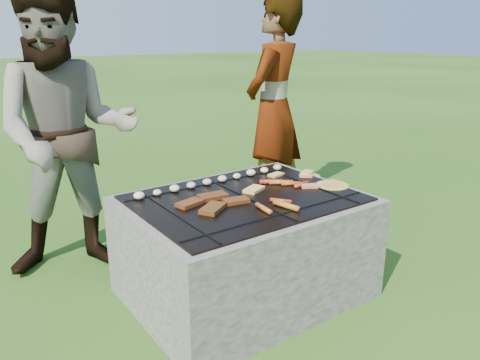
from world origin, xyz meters
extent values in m
plane|color=#214B12|center=(0.00, 0.00, 0.00)|extent=(60.00, 60.00, 0.00)
cube|color=gray|center=(0.00, 0.41, 0.30)|extent=(1.30, 0.18, 0.60)
cube|color=gray|center=(0.00, -0.41, 0.30)|extent=(1.30, 0.18, 0.60)
cube|color=#9D958B|center=(-0.56, 0.00, 0.30)|extent=(0.18, 0.64, 0.60)
cube|color=#AAA296|center=(0.56, 0.00, 0.30)|extent=(0.18, 0.64, 0.60)
cube|color=black|center=(0.00, 0.00, 0.24)|extent=(0.94, 0.64, 0.48)
sphere|color=#FF5914|center=(0.00, 0.00, 0.46)|extent=(0.10, 0.10, 0.10)
cube|color=black|center=(0.00, 0.00, 0.61)|extent=(1.20, 0.90, 0.01)
cylinder|color=black|center=(-0.45, 0.00, 0.61)|extent=(0.01, 0.88, 0.01)
cylinder|color=black|center=(0.00, 0.00, 0.61)|extent=(0.01, 0.88, 0.01)
cylinder|color=black|center=(0.45, 0.00, 0.61)|extent=(0.01, 0.88, 0.01)
cylinder|color=black|center=(0.00, -0.32, 0.61)|extent=(1.18, 0.01, 0.01)
cylinder|color=black|center=(0.00, 0.32, 0.61)|extent=(1.18, 0.01, 0.01)
ellipsoid|color=white|center=(-0.51, 0.31, 0.63)|extent=(0.06, 0.06, 0.04)
ellipsoid|color=beige|center=(-0.39, 0.31, 0.63)|extent=(0.05, 0.05, 0.03)
ellipsoid|color=#EFE4CB|center=(-0.28, 0.31, 0.63)|extent=(0.06, 0.06, 0.04)
ellipsoid|color=beige|center=(-0.17, 0.31, 0.63)|extent=(0.06, 0.06, 0.04)
ellipsoid|color=beige|center=(-0.06, 0.31, 0.63)|extent=(0.06, 0.06, 0.04)
ellipsoid|color=beige|center=(0.05, 0.31, 0.63)|extent=(0.06, 0.06, 0.04)
ellipsoid|color=white|center=(0.16, 0.31, 0.63)|extent=(0.05, 0.05, 0.03)
ellipsoid|color=beige|center=(0.27, 0.31, 0.63)|extent=(0.06, 0.06, 0.04)
ellipsoid|color=white|center=(0.38, 0.31, 0.63)|extent=(0.05, 0.05, 0.04)
ellipsoid|color=beige|center=(0.49, 0.31, 0.63)|extent=(0.06, 0.06, 0.04)
cube|color=#9B451C|center=(-0.32, 0.07, 0.62)|extent=(0.16, 0.11, 0.02)
cube|color=brown|center=(-0.16, 0.09, 0.62)|extent=(0.17, 0.11, 0.02)
cube|color=brown|center=(-0.26, -0.07, 0.62)|extent=(0.18, 0.16, 0.02)
cube|color=brown|center=(-0.09, -0.04, 0.62)|extent=(0.15, 0.10, 0.02)
cylinder|color=#C03A1F|center=(0.27, 0.11, 0.62)|extent=(0.14, 0.08, 0.03)
cylinder|color=orange|center=(0.31, 0.06, 0.63)|extent=(0.14, 0.10, 0.03)
cylinder|color=#BC361E|center=(0.35, 0.01, 0.62)|extent=(0.12, 0.08, 0.02)
cylinder|color=#D35622|center=(0.39, -0.04, 0.62)|extent=(0.13, 0.04, 0.02)
cylinder|color=#CB4621|center=(0.10, -0.19, 0.62)|extent=(0.09, 0.11, 0.02)
cylinder|color=orange|center=(-0.05, -0.23, 0.62)|extent=(0.04, 0.14, 0.03)
cylinder|color=orange|center=(0.07, -0.27, 0.63)|extent=(0.06, 0.16, 0.03)
cube|color=#F6E17E|center=(0.11, 0.06, 0.62)|extent=(0.16, 0.13, 0.02)
cube|color=tan|center=(0.43, -0.08, 0.62)|extent=(0.13, 0.11, 0.01)
cube|color=#EAD378|center=(0.41, 0.22, 0.62)|extent=(0.11, 0.08, 0.01)
cylinder|color=gold|center=(0.56, 0.10, 0.61)|extent=(0.22, 0.22, 0.01)
cube|color=#E3A274|center=(0.54, 0.08, 0.62)|extent=(0.09, 0.09, 0.01)
cube|color=#E5BE75|center=(0.59, 0.12, 0.62)|extent=(0.12, 0.10, 0.02)
cylinder|color=yellow|center=(0.56, -0.13, 0.61)|extent=(0.21, 0.21, 0.01)
cube|color=#E9AD77|center=(0.54, -0.15, 0.62)|extent=(0.12, 0.09, 0.02)
cube|color=tan|center=(0.59, -0.11, 0.62)|extent=(0.09, 0.08, 0.01)
imported|color=gray|center=(0.98, 0.96, 0.90)|extent=(0.78, 0.68, 1.79)
imported|color=#A49588|center=(-0.70, 0.90, 0.90)|extent=(1.05, 0.94, 1.80)
camera|label=1|loc=(-1.46, -2.02, 1.50)|focal=35.00mm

